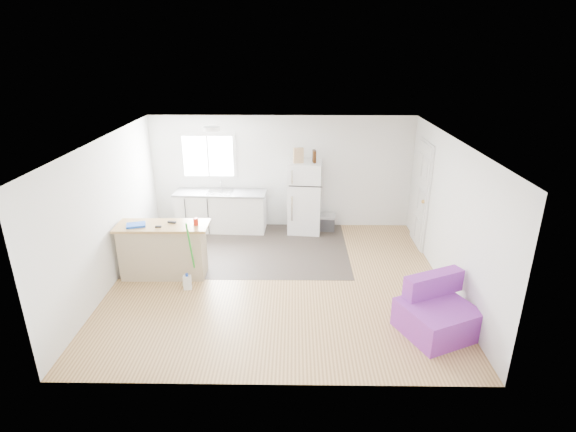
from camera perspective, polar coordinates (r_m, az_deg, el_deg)
The scene contains 19 objects.
room at distance 7.20m, azimuth -1.31°, elevation 0.19°, with size 5.51×5.01×2.41m.
vinyl_zone at distance 8.88m, azimuth -5.65°, elevation -4.12°, with size 4.05×2.50×0.00m, color #2E2722.
window at distance 9.65m, azimuth -10.11°, elevation 7.49°, with size 1.18×0.06×0.98m.
interior_door at distance 9.06m, azimuth 16.57°, elevation 2.53°, with size 0.11×0.92×2.10m.
ceiling_fixture at distance 8.18m, azimuth -9.65°, elevation 10.90°, with size 0.30×0.30×0.07m, color white.
kitchen_cabinets at distance 9.65m, azimuth -8.46°, elevation 0.67°, with size 1.94×0.68×1.13m.
peninsula at distance 7.96m, azimuth -15.53°, elevation -4.17°, with size 1.54×0.61×0.94m.
refrigerator at distance 9.39m, azimuth 2.15°, elevation 2.40°, with size 0.73×0.70×1.52m.
cooler at distance 9.68m, azimuth 4.67°, elevation -0.77°, with size 0.48×0.36×0.34m.
purple_seat at distance 6.68m, azimuth 18.34°, elevation -11.66°, with size 1.19×1.19×0.75m.
cleaner_jug at distance 7.58m, azimuth -12.65°, elevation -8.21°, with size 0.14×0.11×0.28m.
mop at distance 7.61m, azimuth -12.62°, elevation -7.14°, with size 0.20×0.33×1.16m.
red_cup at distance 7.60m, azimuth -11.64°, elevation -0.71°, with size 0.08×0.08×0.12m, color red.
blue_tray at distance 7.83m, azimuth -18.75°, elevation -1.09°, with size 0.30×0.22×0.04m, color blue.
tool_a at distance 7.79m, azimuth -14.53°, elevation -0.75°, with size 0.14×0.05×0.03m, color black.
tool_b at distance 7.67m, azimuth -16.14°, elevation -1.31°, with size 0.10×0.04×0.03m, color black.
cardboard_box at distance 9.06m, azimuth 1.33°, elevation 7.70°, with size 0.20×0.10×0.30m, color tan.
bottle_left at distance 9.05m, azimuth 3.39°, elevation 7.49°, with size 0.07×0.07×0.25m, color #331A09.
bottle_right at distance 9.16m, azimuth 3.31°, elevation 7.65°, with size 0.07×0.07×0.25m, color #331A09.
Camera 1 is at (0.26, -6.72, 3.77)m, focal length 28.00 mm.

